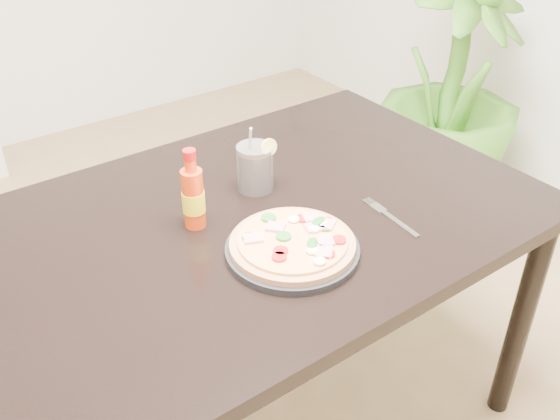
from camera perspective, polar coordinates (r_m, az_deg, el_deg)
dining_table at (r=1.53m, az=-2.66°, el=-3.13°), size 1.40×0.90×0.75m
plate at (r=1.35m, az=1.13°, el=-3.64°), size 0.29×0.29×0.02m
pizza at (r=1.34m, az=1.27°, el=-2.94°), size 0.27×0.27×0.03m
hot_sauce_bottle at (r=1.42m, az=-7.94°, el=1.21°), size 0.05×0.05×0.20m
cola_cup at (r=1.56m, az=-2.29°, el=3.80°), size 0.10×0.09×0.18m
fork at (r=1.49m, az=9.92°, el=-0.53°), size 0.03×0.19×0.00m
houseplant at (r=2.83m, az=15.54°, el=10.98°), size 0.76×0.76×1.11m
plant_pot at (r=3.02m, az=14.30°, el=3.18°), size 0.28×0.28×0.22m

